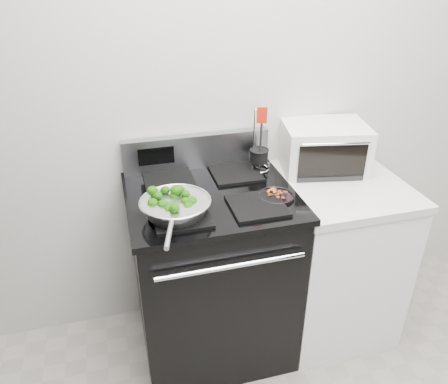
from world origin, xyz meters
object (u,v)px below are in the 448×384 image
object	(u,v)px
skillet	(175,206)
utensil_holder	(259,159)
bacon_plate	(276,194)
gas_range	(212,271)
toaster_oven	(324,147)

from	to	relation	value
skillet	utensil_holder	size ratio (longest dim) A/B	1.39
bacon_plate	utensil_holder	world-z (taller)	utensil_holder
skillet	bacon_plate	bearing A→B (deg)	20.08
gas_range	utensil_holder	bearing A→B (deg)	31.64
utensil_holder	toaster_oven	xyz separation A→B (m)	(0.36, -0.01, 0.03)
bacon_plate	skillet	bearing A→B (deg)	-174.87
bacon_plate	utensil_holder	size ratio (longest dim) A/B	0.49
toaster_oven	bacon_plate	bearing A→B (deg)	-131.52
gas_range	bacon_plate	world-z (taller)	gas_range
bacon_plate	toaster_oven	bearing A→B (deg)	37.75
skillet	toaster_oven	xyz separation A→B (m)	(0.85, 0.33, 0.04)
gas_range	bacon_plate	xyz separation A→B (m)	(0.28, -0.11, 0.48)
skillet	toaster_oven	size ratio (longest dim) A/B	0.99
skillet	toaster_oven	distance (m)	0.91
bacon_plate	utensil_holder	bearing A→B (deg)	86.52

